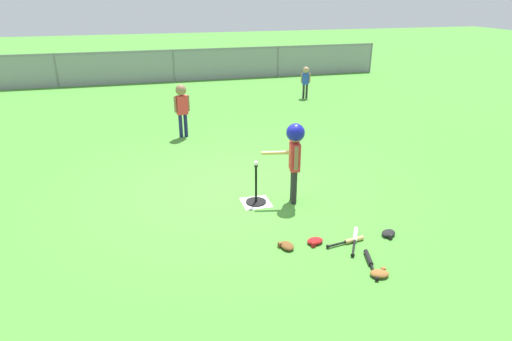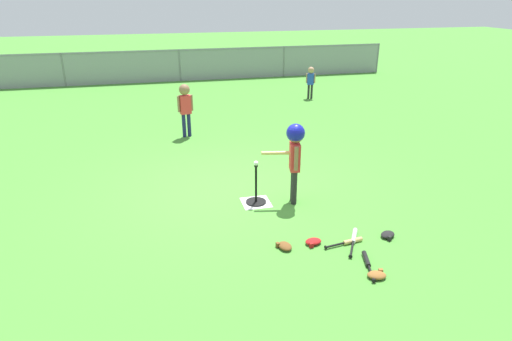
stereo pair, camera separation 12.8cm
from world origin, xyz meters
TOP-DOWN VIEW (x-y plane):
  - ground_plane at (0.00, 0.00)m, footprint 60.00×60.00m
  - home_plate at (0.32, -0.57)m, footprint 0.44×0.44m
  - batting_tee at (0.32, -0.57)m, footprint 0.32×0.32m
  - baseball_on_tee at (0.32, -0.57)m, footprint 0.07×0.07m
  - batter_child at (0.89, -0.69)m, footprint 0.65×0.36m
  - fielder_deep_center at (-0.41, 3.10)m, footprint 0.35×0.24m
  - fielder_near_right at (3.67, 6.04)m, footprint 0.26×0.19m
  - spare_bat_silver at (1.32, -1.98)m, footprint 0.40×0.63m
  - spare_bat_wood at (1.22, -2.04)m, footprint 0.56×0.14m
  - spare_bat_black at (1.24, -2.52)m, footprint 0.21×0.59m
  - glove_by_plate at (0.36, -1.95)m, footprint 0.21×0.25m
  - glove_near_bats at (1.22, -2.80)m, footprint 0.25×0.21m
  - glove_tossed_aside at (0.76, -1.93)m, footprint 0.24×0.20m
  - glove_outfield_drop at (1.81, -2.01)m, footprint 0.27×0.25m
  - outfield_fence at (0.00, 9.87)m, footprint 16.06×0.06m

SIDE VIEW (x-z plane):
  - ground_plane at x=0.00m, z-range 0.00..0.00m
  - home_plate at x=0.32m, z-range 0.00..0.01m
  - spare_bat_black at x=1.24m, z-range 0.00..0.06m
  - spare_bat_silver at x=1.32m, z-range 0.00..0.06m
  - spare_bat_wood at x=1.22m, z-range 0.00..0.06m
  - glove_by_plate at x=0.36m, z-range 0.00..0.07m
  - glove_near_bats at x=1.22m, z-range 0.00..0.07m
  - glove_tossed_aside at x=0.76m, z-range 0.00..0.07m
  - glove_outfield_drop at x=1.81m, z-range 0.00..0.07m
  - batting_tee at x=0.32m, z-range -0.22..0.41m
  - outfield_fence at x=0.00m, z-range 0.04..1.19m
  - fielder_near_right at x=3.67m, z-range 0.14..1.11m
  - baseball_on_tee at x=0.32m, z-range 0.63..0.71m
  - fielder_deep_center at x=-0.41m, z-range 0.17..1.38m
  - batter_child at x=0.89m, z-range 0.27..1.56m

